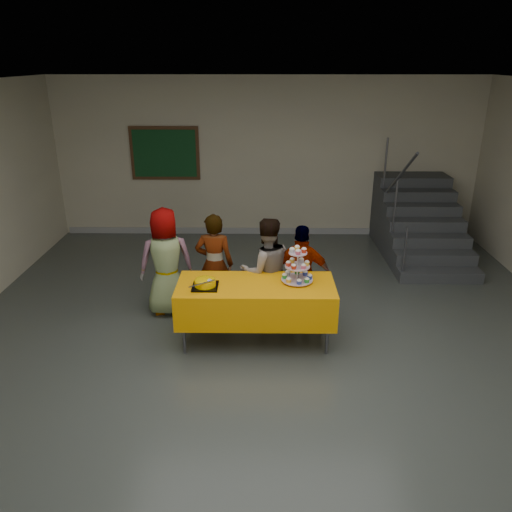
{
  "coord_description": "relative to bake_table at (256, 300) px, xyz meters",
  "views": [
    {
      "loc": [
        -0.1,
        -4.46,
        3.26
      ],
      "look_at": [
        -0.17,
        1.12,
        1.05
      ],
      "focal_mm": 35.0,
      "sensor_mm": 36.0,
      "label": 1
    }
  ],
  "objects": [
    {
      "name": "schoolchild_c",
      "position": [
        0.13,
        0.53,
        0.16
      ],
      "size": [
        0.8,
        0.68,
        1.43
      ],
      "primitive_type": "imported",
      "rotation": [
        0.0,
        0.0,
        3.36
      ],
      "color": "slate",
      "rests_on": "ground"
    },
    {
      "name": "schoolchild_a",
      "position": [
        -1.21,
        0.76,
        0.18
      ],
      "size": [
        0.81,
        0.62,
        1.48
      ],
      "primitive_type": "imported",
      "rotation": [
        0.0,
        0.0,
        3.37
      ],
      "color": "slate",
      "rests_on": "ground"
    },
    {
      "name": "cupcake_stand",
      "position": [
        0.49,
        0.08,
        0.39
      ],
      "size": [
        0.38,
        0.38,
        0.44
      ],
      "color": "silver",
      "rests_on": "bake_table"
    },
    {
      "name": "schoolchild_b",
      "position": [
        -0.56,
        0.76,
        0.15
      ],
      "size": [
        0.53,
        0.37,
        1.41
      ],
      "primitive_type": "imported",
      "rotation": [
        0.0,
        0.0,
        3.08
      ],
      "color": "slate",
      "rests_on": "ground"
    },
    {
      "name": "noticeboard",
      "position": [
        -1.77,
        4.05,
        1.04
      ],
      "size": [
        1.3,
        0.05,
        1.0
      ],
      "color": "#472B16",
      "rests_on": "ground"
    },
    {
      "name": "bake_table",
      "position": [
        0.0,
        0.0,
        0.0
      ],
      "size": [
        1.88,
        0.78,
        0.77
      ],
      "color": "#595960",
      "rests_on": "ground"
    },
    {
      "name": "schoolchild_d",
      "position": [
        0.59,
        0.51,
        0.11
      ],
      "size": [
        0.82,
        0.43,
        1.33
      ],
      "primitive_type": "imported",
      "rotation": [
        0.0,
        0.0,
        3.0
      ],
      "color": "slate",
      "rests_on": "ground"
    },
    {
      "name": "room_shell",
      "position": [
        0.17,
        -0.9,
        1.57
      ],
      "size": [
        10.0,
        10.04,
        3.02
      ],
      "color": "#4C514C",
      "rests_on": "ground"
    },
    {
      "name": "staircase",
      "position": [
        2.86,
        3.21,
        -0.07
      ],
      "size": [
        1.3,
        2.4,
        2.04
      ],
      "color": "#424447",
      "rests_on": "ground"
    },
    {
      "name": "bear_cake",
      "position": [
        -0.59,
        -0.09,
        0.27
      ],
      "size": [
        0.32,
        0.36,
        0.12
      ],
      "color": "black",
      "rests_on": "bake_table"
    }
  ]
}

